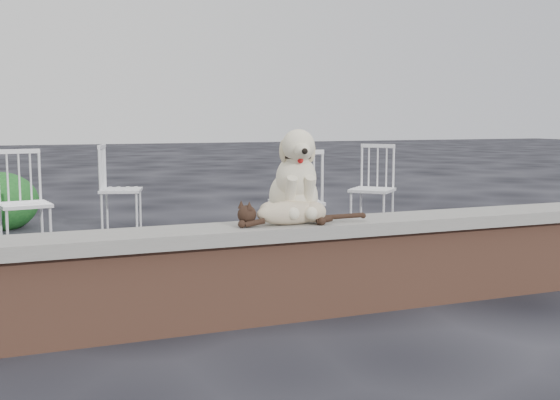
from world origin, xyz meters
name	(u,v)px	position (x,y,z in m)	size (l,w,h in m)	color
ground	(192,327)	(0.00, 0.00, 0.00)	(60.00, 60.00, 0.00)	black
brick_wall	(191,285)	(0.00, 0.00, 0.25)	(6.00, 0.30, 0.50)	brown
capstone	(190,236)	(0.00, 0.00, 0.54)	(6.20, 0.40, 0.08)	slate
dog	(293,174)	(0.69, 0.10, 0.87)	(0.38, 0.50, 0.58)	beige
cat	(291,211)	(0.61, -0.05, 0.66)	(0.97, 0.23, 0.16)	tan
chair_b	(24,203)	(-0.85, 2.63, 0.47)	(0.56, 0.56, 0.94)	white
chair_d	(372,188)	(2.66, 2.59, 0.47)	(0.56, 0.56, 0.94)	white
chair_c	(296,200)	(1.48, 1.90, 0.47)	(0.56, 0.56, 0.94)	white
chair_e	(121,188)	(0.13, 3.57, 0.47)	(0.56, 0.56, 0.94)	white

